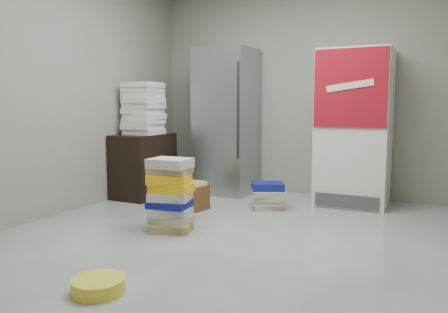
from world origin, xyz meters
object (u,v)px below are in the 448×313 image
Objects in this scene: coke_cooler at (354,128)px; cardboard_box at (186,198)px; phonebook_stack_main at (171,195)px; steel_fridge at (227,122)px; wood_shelf at (144,165)px.

cardboard_box is at bearing -145.58° from coke_cooler.
steel_fridge is at bearing 88.83° from phonebook_stack_main.
phonebook_stack_main reaches higher than cardboard_box.
wood_shelf is (-0.83, -0.73, -0.55)m from steel_fridge.
phonebook_stack_main is at bearing -45.09° from wood_shelf.
phonebook_stack_main is (-1.32, -1.89, -0.56)m from coke_cooler.
coke_cooler is 2.63m from wood_shelf.
phonebook_stack_main is at bearing -80.15° from steel_fridge.
wood_shelf reaches higher than cardboard_box.
wood_shelf is 0.98m from cardboard_box.
coke_cooler is 2.37m from phonebook_stack_main.
steel_fridge reaches higher than cardboard_box.
coke_cooler is at bearing -0.18° from steel_fridge.
phonebook_stack_main is at bearing -58.93° from cardboard_box.
phonebook_stack_main is 0.86m from cardboard_box.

